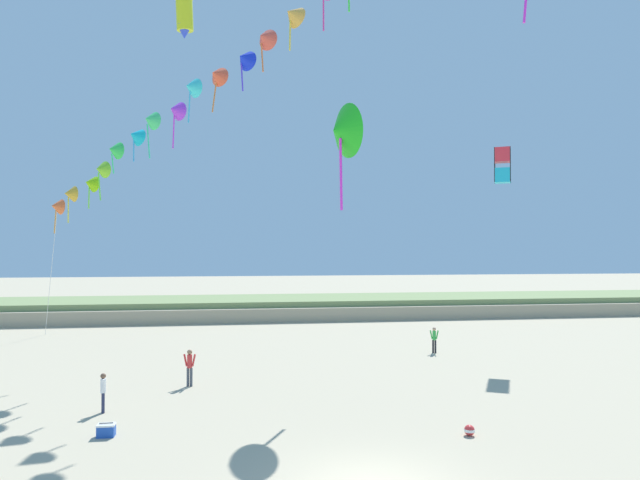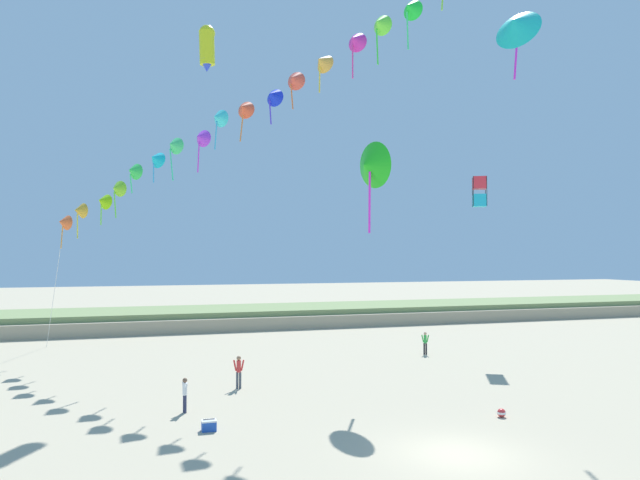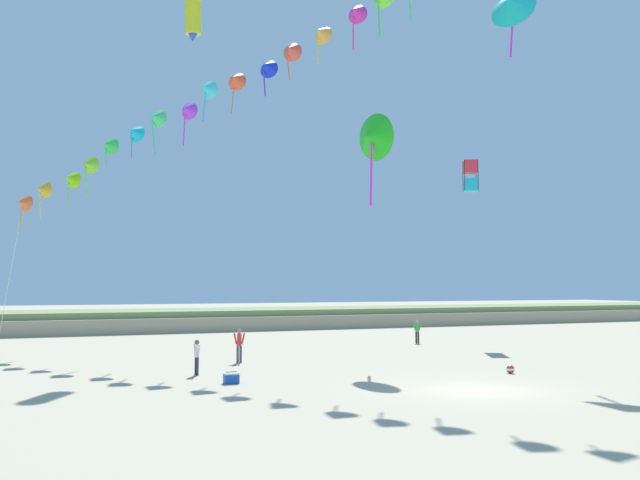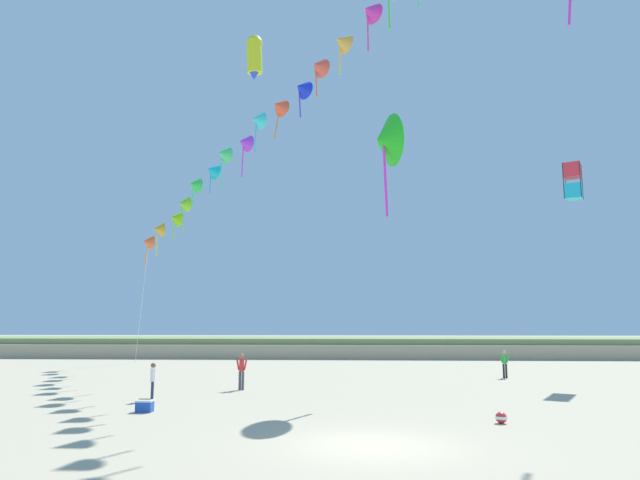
# 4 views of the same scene
# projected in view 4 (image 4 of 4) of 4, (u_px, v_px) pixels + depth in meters

# --- Properties ---
(ground_plane) EXTENTS (240.00, 240.00, 0.00)m
(ground_plane) POSITION_uv_depth(u_px,v_px,m) (374.00, 446.00, 14.74)
(ground_plane) COLOR tan
(dune_ridge) EXTENTS (120.00, 10.68, 1.71)m
(dune_ridge) POSITION_uv_depth(u_px,v_px,m) (356.00, 347.00, 53.48)
(dune_ridge) COLOR tan
(dune_ridge) RESTS_ON ground
(person_near_left) EXTENTS (0.59, 0.23, 1.68)m
(person_near_left) POSITION_uv_depth(u_px,v_px,m) (242.00, 369.00, 26.93)
(person_near_left) COLOR #474C56
(person_near_left) RESTS_ON ground
(person_near_right) EXTENTS (0.53, 0.29, 1.56)m
(person_near_right) POSITION_uv_depth(u_px,v_px,m) (505.00, 362.00, 32.58)
(person_near_right) COLOR black
(person_near_right) RESTS_ON ground
(person_mid_center) EXTENTS (0.23, 0.53, 1.51)m
(person_mid_center) POSITION_uv_depth(u_px,v_px,m) (153.00, 379.00, 23.29)
(person_mid_center) COLOR #282D4C
(person_mid_center) RESTS_ON ground
(kite_banner_string) EXTENTS (27.38, 27.26, 24.22)m
(kite_banner_string) POSITION_uv_depth(u_px,v_px,m) (297.00, 85.00, 32.40)
(kite_banner_string) COLOR orange
(large_kite_low_lead) EXTENTS (1.82, 2.73, 4.96)m
(large_kite_low_lead) POSITION_uv_depth(u_px,v_px,m) (385.00, 140.00, 27.11)
(large_kite_low_lead) COLOR green
(large_kite_mid_trail) EXTENTS (1.30, 1.30, 2.18)m
(large_kite_mid_trail) POSITION_uv_depth(u_px,v_px,m) (573.00, 181.00, 34.12)
(large_kite_mid_trail) COLOR #1DB7D9
(large_kite_outer_drift) EXTENTS (1.44, 1.47, 3.06)m
(large_kite_outer_drift) POSITION_uv_depth(u_px,v_px,m) (254.00, 56.00, 37.26)
(large_kite_outer_drift) COLOR #CEDD1E
(beach_cooler) EXTENTS (0.58, 0.41, 0.46)m
(beach_cooler) POSITION_uv_depth(u_px,v_px,m) (145.00, 406.00, 20.28)
(beach_cooler) COLOR blue
(beach_cooler) RESTS_ON ground
(beach_ball) EXTENTS (0.36, 0.36, 0.36)m
(beach_ball) POSITION_uv_depth(u_px,v_px,m) (501.00, 418.00, 18.00)
(beach_ball) COLOR red
(beach_ball) RESTS_ON ground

